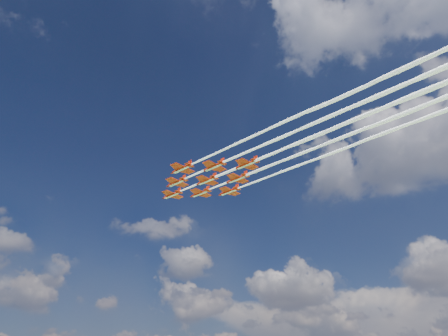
% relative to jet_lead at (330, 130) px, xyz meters
% --- Properties ---
extents(jet_lead, '(145.18, 11.78, 2.61)m').
position_rel_jet_lead_xyz_m(jet_lead, '(0.00, 0.00, 0.00)').
color(jet_lead, red).
extents(jet_row2_port, '(145.18, 11.78, 2.61)m').
position_rel_jet_lead_xyz_m(jet_row2_port, '(9.01, -6.63, 0.00)').
color(jet_row2_port, red).
extents(jet_row2_starb, '(145.18, 11.78, 2.61)m').
position_rel_jet_lead_xyz_m(jet_row2_starb, '(9.58, 5.77, 0.00)').
color(jet_row2_starb, red).
extents(jet_row3_port, '(145.18, 11.78, 2.61)m').
position_rel_jet_lead_xyz_m(jet_row3_port, '(18.02, -13.26, 0.00)').
color(jet_row3_port, red).
extents(jet_row3_centre, '(145.18, 11.78, 2.61)m').
position_rel_jet_lead_xyz_m(jet_row3_centre, '(18.59, -0.86, 0.00)').
color(jet_row3_centre, red).
extents(jet_row3_starb, '(145.18, 11.78, 2.61)m').
position_rel_jet_lead_xyz_m(jet_row3_starb, '(19.16, 11.54, 0.00)').
color(jet_row3_starb, red).
extents(jet_row4_port, '(145.18, 11.78, 2.61)m').
position_rel_jet_lead_xyz_m(jet_row4_port, '(27.60, -7.48, 0.00)').
color(jet_row4_port, red).
extents(jet_row4_starb, '(145.18, 11.78, 2.61)m').
position_rel_jet_lead_xyz_m(jet_row4_starb, '(28.17, 4.92, 0.00)').
color(jet_row4_starb, red).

